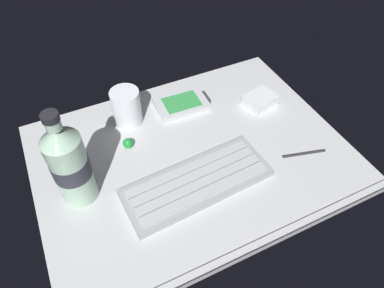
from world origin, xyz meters
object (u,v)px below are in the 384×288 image
Objects in this scene: stylus_pen at (304,153)px; keyboard at (197,182)px; handheld_device at (182,104)px; trackball_mouse at (128,143)px; juice_cup at (127,108)px; charger_block at (260,100)px; water_bottle at (69,162)px.

keyboard is at bearing -171.62° from stylus_pen.
handheld_device is at bearing 139.12° from stylus_pen.
trackball_mouse is (-8.89, 15.23, 0.29)cm from keyboard.
juice_cup reaches higher than handheld_device.
juice_cup is (-6.24, 22.71, 3.10)cm from keyboard.
charger_block reaches higher than trackball_mouse.
charger_block reaches higher than stylus_pen.
keyboard is 1.42× the size of water_bottle.
water_bottle is at bearing -171.36° from charger_block.
keyboard is at bearing -107.33° from handheld_device.
charger_block is at bearing 8.64° from water_bottle.
juice_cup is at bearing 45.10° from water_bottle.
stylus_pen is at bearing -28.67° from trackball_mouse.
handheld_device is at bearing -2.80° from juice_cup.
charger_block is 0.74× the size of stylus_pen.
charger_block is (30.38, -7.84, -2.71)cm from juice_cup.
handheld_device is 29.95cm from stylus_pen.
trackball_mouse is (-33.02, 0.36, -0.10)cm from charger_block.
water_bottle is 2.19× the size of stylus_pen.
handheld_device is 5.92× the size of trackball_mouse.
handheld_device is 1.53× the size of juice_cup.
handheld_device is at bearing 157.36° from charger_block.
stylus_pen is at bearing -40.15° from juice_cup.
charger_block is (45.00, 6.84, -7.81)cm from water_bottle.
trackball_mouse is at bearing 179.37° from charger_block.
juice_cup is at bearing 177.20° from handheld_device.
juice_cup reaches higher than trackball_mouse.
trackball_mouse reaches higher than keyboard.
juice_cup is 39.48cm from stylus_pen.
water_bottle reaches higher than keyboard.
keyboard is 17.64cm from trackball_mouse.
stylus_pen is (23.81, -2.64, -0.46)cm from keyboard.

